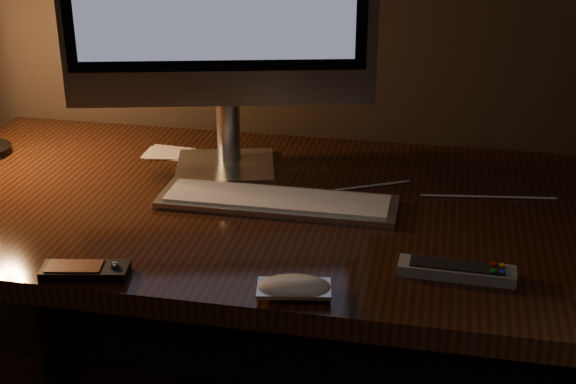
% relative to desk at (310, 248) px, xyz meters
% --- Properties ---
extents(desk, '(1.60, 0.75, 0.75)m').
position_rel_desk_xyz_m(desk, '(0.00, 0.00, 0.00)').
color(desk, black).
rests_on(desk, ground).
extents(keyboard, '(0.46, 0.13, 0.02)m').
position_rel_desk_xyz_m(keyboard, '(-0.05, -0.08, 0.14)').
color(keyboard, silver).
rests_on(keyboard, desk).
extents(mouse, '(0.12, 0.08, 0.02)m').
position_rel_desk_xyz_m(mouse, '(0.04, -0.40, 0.14)').
color(mouse, white).
rests_on(mouse, desk).
extents(media_remote, '(0.14, 0.08, 0.03)m').
position_rel_desk_xyz_m(media_remote, '(-0.29, -0.41, 0.14)').
color(media_remote, black).
rests_on(media_remote, desk).
extents(tv_remote, '(0.19, 0.05, 0.02)m').
position_rel_desk_xyz_m(tv_remote, '(0.29, -0.29, 0.14)').
color(tv_remote, gray).
rests_on(tv_remote, desk).
extents(papers, '(0.11, 0.07, 0.01)m').
position_rel_desk_xyz_m(papers, '(-0.34, 0.13, 0.13)').
color(papers, white).
rests_on(papers, desk).
extents(cable, '(0.52, 0.15, 0.00)m').
position_rel_desk_xyz_m(cable, '(0.21, 0.01, 0.13)').
color(cable, white).
rests_on(cable, desk).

